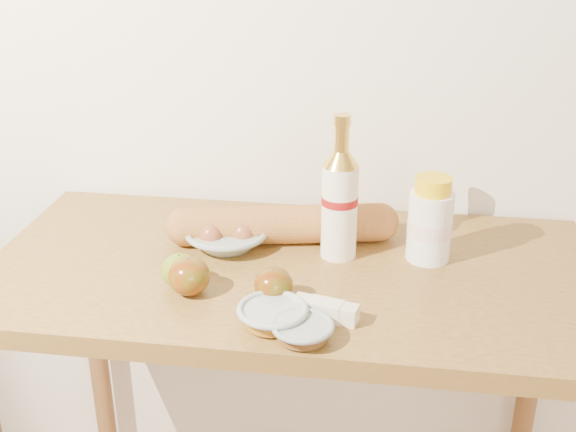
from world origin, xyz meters
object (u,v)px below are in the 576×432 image
Objects in this scene: egg_bowl at (227,235)px; cream_bottle at (430,222)px; bourbon_bottle at (340,201)px; baguette at (283,224)px; table at (290,319)px.

cream_bottle is at bearing 0.62° from egg_bowl.
bourbon_bottle is at bearing -151.32° from cream_bottle.
baguette is at bearing 164.68° from bourbon_bottle.
cream_bottle reaches higher than egg_bowl.
table is 2.44× the size of baguette.
cream_bottle reaches higher than table.
bourbon_bottle reaches higher than cream_bottle.
table is 5.57× the size of egg_bowl.
baguette is (-0.03, 0.10, 0.16)m from table.
cream_bottle is 0.35× the size of baguette.
table is 6.91× the size of cream_bottle.
cream_bottle is at bearing -17.37° from baguette.
egg_bowl is (-0.14, 0.07, 0.15)m from table.
egg_bowl is (-0.41, -0.00, -0.06)m from cream_bottle.
bourbon_bottle is (0.09, 0.06, 0.24)m from table.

